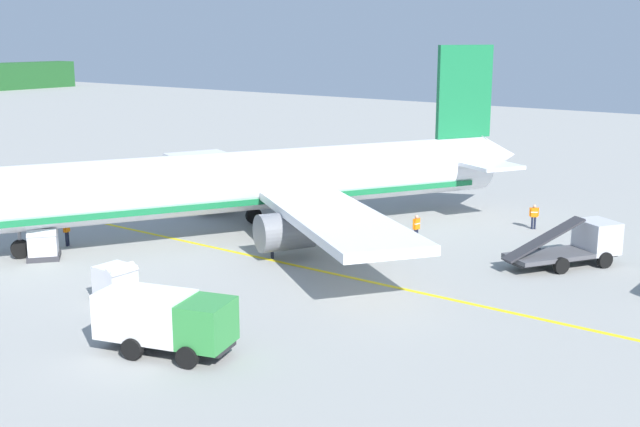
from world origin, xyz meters
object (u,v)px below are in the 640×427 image
object	(u,v)px
cargo_container_mid	(43,244)
cargo_container_far	(116,283)
airliner_foreground	(253,182)
crew_loader_right	(67,229)
service_truck_baggage	(165,319)
crew_marshaller	(416,226)
crew_supervisor	(272,241)
crew_loader_left	(534,215)
service_truck_fuel	(579,244)

from	to	relation	value
cargo_container_mid	cargo_container_far	bearing A→B (deg)	-103.37
airliner_foreground	crew_loader_right	distance (m)	11.80
service_truck_baggage	crew_loader_right	size ratio (longest dim) A/B	3.33
crew_marshaller	crew_supervisor	world-z (taller)	crew_marshaller
crew_loader_left	crew_loader_right	xyz separation A→B (m)	(-21.27, 21.02, 0.08)
service_truck_baggage	cargo_container_far	xyz separation A→B (m)	(3.08, 6.96, -0.57)
service_truck_baggage	crew_loader_left	xyz separation A→B (m)	(29.08, -3.62, -0.45)
cargo_container_far	crew_marshaller	xyz separation A→B (m)	(18.15, -6.21, 0.20)
airliner_foreground	crew_loader_left	size ratio (longest dim) A/B	22.97
airliner_foreground	crew_marshaller	distance (m)	10.79
cargo_container_mid	crew_loader_left	xyz separation A→B (m)	(23.84, -19.68, 0.11)
airliner_foreground	service_truck_baggage	size ratio (longest dim) A/B	6.42
cargo_container_mid	crew_marshaller	distance (m)	22.14
cargo_container_far	airliner_foreground	bearing A→B (deg)	13.86
cargo_container_mid	crew_marshaller	bearing A→B (deg)	-43.77
airliner_foreground	service_truck_fuel	world-z (taller)	airliner_foreground
cargo_container_mid	crew_loader_left	size ratio (longest dim) A/B	1.51
cargo_container_mid	service_truck_baggage	bearing A→B (deg)	-108.08
service_truck_fuel	crew_loader_right	bearing A→B (deg)	119.42
cargo_container_far	crew_loader_left	bearing A→B (deg)	-22.14
crew_loader_right	service_truck_fuel	bearing A→B (deg)	-60.58
service_truck_baggage	crew_loader_left	world-z (taller)	service_truck_baggage
service_truck_fuel	crew_marshaller	bearing A→B (deg)	98.35
service_truck_fuel	cargo_container_mid	xyz separation A→B (m)	(-17.41, 24.98, -0.30)
crew_loader_right	airliner_foreground	bearing A→B (deg)	-37.25
cargo_container_mid	crew_supervisor	size ratio (longest dim) A/B	1.41
crew_loader_left	crew_supervisor	size ratio (longest dim) A/B	0.94
airliner_foreground	crew_loader_left	distance (m)	18.65
service_truck_fuel	service_truck_baggage	bearing A→B (deg)	158.51
airliner_foreground	service_truck_fuel	size ratio (longest dim) A/B	5.64
service_truck_fuel	crew_supervisor	size ratio (longest dim) A/B	3.81
cargo_container_mid	crew_loader_right	world-z (taller)	cargo_container_mid
crew_loader_right	cargo_container_far	bearing A→B (deg)	-114.36
crew_marshaller	crew_supervisor	bearing A→B (deg)	148.52
service_truck_baggage	crew_loader_left	size ratio (longest dim) A/B	3.58
crew_supervisor	crew_loader_right	bearing A→B (deg)	114.83
cargo_container_mid	crew_loader_left	bearing A→B (deg)	-39.55
cargo_container_far	crew_marshaller	world-z (taller)	cargo_container_far
crew_marshaller	crew_loader_left	distance (m)	8.98
service_truck_fuel	cargo_container_far	bearing A→B (deg)	140.95
crew_marshaller	airliner_foreground	bearing A→B (deg)	113.60
service_truck_fuel	cargo_container_far	world-z (taller)	service_truck_fuel
cargo_container_mid	crew_loader_right	distance (m)	2.90
cargo_container_mid	crew_marshaller	size ratio (longest dim) A/B	1.40
cargo_container_far	crew_loader_right	bearing A→B (deg)	65.64
airliner_foreground	cargo_container_mid	bearing A→B (deg)	154.31
cargo_container_mid	cargo_container_far	distance (m)	9.36
cargo_container_far	cargo_container_mid	bearing A→B (deg)	76.63
crew_marshaller	cargo_container_mid	bearing A→B (deg)	136.23
crew_loader_left	crew_supervisor	world-z (taller)	crew_supervisor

